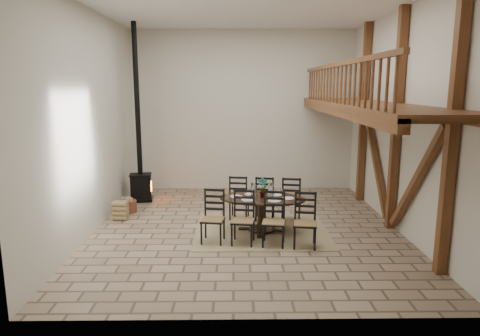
{
  "coord_description": "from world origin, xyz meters",
  "views": [
    {
      "loc": [
        -0.28,
        -9.6,
        3.3
      ],
      "look_at": [
        -0.15,
        0.4,
        1.36
      ],
      "focal_mm": 32.0,
      "sensor_mm": 36.0,
      "label": 1
    }
  ],
  "objects_px": {
    "log_basket": "(127,206)",
    "wood_stove": "(140,162)",
    "log_stack": "(120,211)",
    "dining_table": "(261,215)"
  },
  "relations": [
    {
      "from": "log_basket",
      "to": "wood_stove",
      "type": "bearing_deg",
      "value": 83.42
    },
    {
      "from": "wood_stove",
      "to": "log_stack",
      "type": "height_order",
      "value": "wood_stove"
    },
    {
      "from": "wood_stove",
      "to": "log_basket",
      "type": "distance_m",
      "value": 1.48
    },
    {
      "from": "log_basket",
      "to": "log_stack",
      "type": "bearing_deg",
      "value": -90.2
    },
    {
      "from": "log_basket",
      "to": "log_stack",
      "type": "xyz_separation_m",
      "value": [
        -0.0,
        -0.68,
        0.07
      ]
    },
    {
      "from": "dining_table",
      "to": "log_stack",
      "type": "relative_size",
      "value": 5.05
    },
    {
      "from": "dining_table",
      "to": "log_basket",
      "type": "distance_m",
      "value": 3.83
    },
    {
      "from": "dining_table",
      "to": "wood_stove",
      "type": "bearing_deg",
      "value": 148.84
    },
    {
      "from": "dining_table",
      "to": "log_basket",
      "type": "height_order",
      "value": "dining_table"
    },
    {
      "from": "log_stack",
      "to": "log_basket",
      "type": "bearing_deg",
      "value": 89.8
    }
  ]
}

